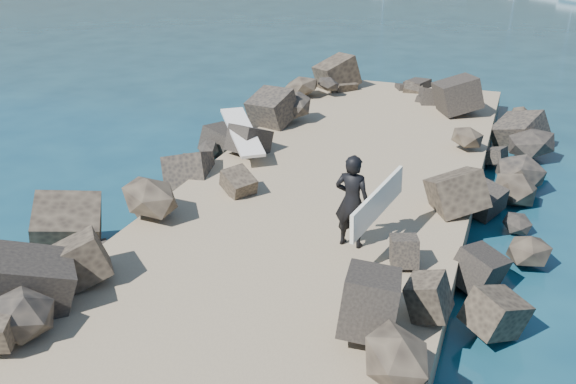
% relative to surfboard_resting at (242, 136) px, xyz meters
% --- Properties ---
extents(ground, '(800.00, 800.00, 0.00)m').
position_rel_surfboard_resting_xyz_m(ground, '(2.56, -2.75, -1.04)').
color(ground, '#0F384C').
rests_on(ground, ground).
extents(jetty, '(6.00, 26.00, 0.60)m').
position_rel_surfboard_resting_xyz_m(jetty, '(2.56, -4.75, -0.74)').
color(jetty, '#8C7759').
rests_on(jetty, ground).
extents(riprap_left, '(2.60, 22.00, 1.00)m').
position_rel_surfboard_resting_xyz_m(riprap_left, '(-0.34, -4.25, -0.54)').
color(riprap_left, black).
rests_on(riprap_left, ground).
extents(riprap_right, '(2.60, 22.00, 1.00)m').
position_rel_surfboard_resting_xyz_m(riprap_right, '(5.46, -4.25, -0.54)').
color(riprap_right, black).
rests_on(riprap_right, ground).
extents(surfboard_resting, '(1.85, 2.17, 0.08)m').
position_rel_surfboard_resting_xyz_m(surfboard_resting, '(0.00, 0.00, 0.00)').
color(surfboard_resting, white).
rests_on(surfboard_resting, riprap_left).
extents(surfer_with_board, '(0.99, 2.07, 1.69)m').
position_rel_surfboard_resting_xyz_m(surfer_with_board, '(3.75, -3.62, 0.41)').
color(surfer_with_board, black).
rests_on(surfer_with_board, jetty).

